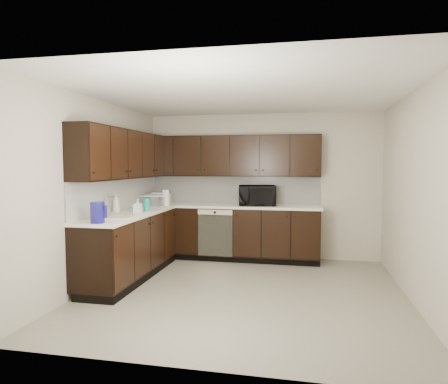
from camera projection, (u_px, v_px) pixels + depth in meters
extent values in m
plane|color=gray|center=(244.00, 292.00, 5.10)|extent=(4.00, 4.00, 0.00)
plane|color=white|center=(245.00, 94.00, 4.93)|extent=(4.00, 4.00, 0.00)
cube|color=#BBB3A0|center=(262.00, 186.00, 6.97)|extent=(4.00, 0.02, 2.50)
cube|color=#BBB3A0|center=(99.00, 192.00, 5.42)|extent=(0.02, 4.00, 2.50)
cube|color=#BBB3A0|center=(415.00, 197.00, 4.61)|extent=(0.02, 4.00, 2.50)
cube|color=#BBB3A0|center=(205.00, 214.00, 3.06)|extent=(4.00, 0.02, 2.50)
cube|color=black|center=(230.00, 233.00, 6.83)|extent=(3.00, 0.60, 0.90)
cube|color=black|center=(130.00, 247.00, 5.71)|extent=(0.60, 2.20, 0.90)
cube|color=black|center=(231.00, 256.00, 6.89)|extent=(3.00, 0.54, 0.10)
cube|color=black|center=(132.00, 274.00, 5.73)|extent=(0.54, 2.20, 0.10)
cube|color=white|center=(230.00, 206.00, 6.80)|extent=(3.03, 0.63, 0.04)
cube|color=white|center=(129.00, 214.00, 5.67)|extent=(0.63, 2.23, 0.04)
cube|color=white|center=(233.00, 190.00, 7.06)|extent=(3.00, 0.02, 0.48)
cube|color=white|center=(120.00, 194.00, 6.01)|extent=(0.02, 2.80, 0.48)
cube|color=black|center=(232.00, 156.00, 6.87)|extent=(3.00, 0.33, 0.70)
cube|color=black|center=(124.00, 154.00, 5.77)|extent=(0.33, 2.47, 0.70)
cube|color=beige|center=(215.00, 233.00, 6.59)|extent=(0.58, 0.02, 0.78)
cube|color=beige|center=(215.00, 212.00, 6.56)|extent=(0.58, 0.03, 0.08)
cylinder|color=black|center=(215.00, 212.00, 6.54)|extent=(0.04, 0.02, 0.04)
cube|color=beige|center=(121.00, 215.00, 5.37)|extent=(0.54, 0.82, 0.03)
cube|color=beige|center=(114.00, 223.00, 5.18)|extent=(0.42, 0.34, 0.16)
cube|color=beige|center=(128.00, 219.00, 5.58)|extent=(0.42, 0.34, 0.16)
cylinder|color=silver|center=(106.00, 205.00, 5.41)|extent=(0.03, 0.03, 0.26)
cylinder|color=silver|center=(109.00, 197.00, 5.39)|extent=(0.14, 0.02, 0.02)
cylinder|color=#B2B2B7|center=(114.00, 221.00, 5.18)|extent=(0.20, 0.20, 0.10)
imported|color=black|center=(257.00, 195.00, 6.67)|extent=(0.66, 0.50, 0.34)
imported|color=gray|center=(138.00, 207.00, 5.49)|extent=(0.10, 0.10, 0.21)
imported|color=gray|center=(116.00, 204.00, 5.64)|extent=(0.10, 0.10, 0.27)
cube|color=silver|center=(161.00, 198.00, 7.05)|extent=(0.35, 0.29, 0.20)
cube|color=white|center=(155.00, 200.00, 6.70)|extent=(0.49, 0.42, 0.16)
cylinder|color=navy|center=(97.00, 212.00, 4.67)|extent=(0.20, 0.20, 0.25)
cylinder|color=#0E9A89|center=(147.00, 205.00, 5.73)|extent=(0.11, 0.11, 0.20)
cylinder|color=silver|center=(166.00, 198.00, 6.65)|extent=(0.15, 0.15, 0.26)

